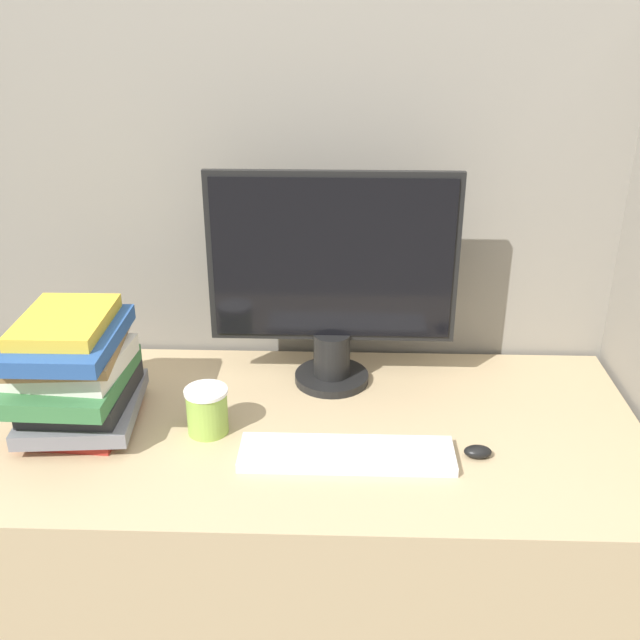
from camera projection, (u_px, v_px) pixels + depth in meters
cubicle_panel_rear at (316, 315)px, 1.99m from camera, size 1.88×0.04×1.73m
desk at (310, 560)px, 1.83m from camera, size 1.48×0.72×0.78m
monitor at (332, 283)px, 1.75m from camera, size 0.58×0.18×0.52m
keyboard at (347, 454)px, 1.55m from camera, size 0.45×0.12×0.02m
mouse at (478, 452)px, 1.55m from camera, size 0.06×0.04×0.02m
coffee_cup at (207, 411)px, 1.62m from camera, size 0.09×0.09×0.11m
book_stack at (74, 374)px, 1.62m from camera, size 0.27×0.32×0.27m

